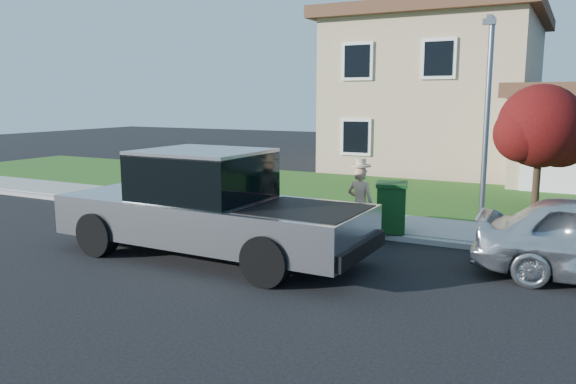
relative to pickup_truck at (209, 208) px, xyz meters
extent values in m
plane|color=black|center=(0.53, 0.10, -1.00)|extent=(80.00, 80.00, 0.00)
cube|color=gray|center=(1.53, 3.00, -0.94)|extent=(40.00, 0.20, 0.12)
cube|color=gray|center=(1.53, 4.10, -0.92)|extent=(40.00, 2.00, 0.15)
cube|color=#1F5016|center=(1.53, 8.60, -0.95)|extent=(40.00, 7.00, 0.10)
cube|color=tan|center=(0.53, 17.10, 2.20)|extent=(8.00, 9.00, 6.40)
cube|color=#4C2D1E|center=(0.53, 17.10, 5.60)|extent=(8.80, 9.80, 0.50)
cube|color=white|center=(-1.67, 12.55, 3.60)|extent=(1.30, 0.10, 1.50)
cube|color=white|center=(1.53, 12.55, 3.60)|extent=(1.30, 0.10, 1.50)
cube|color=black|center=(-1.67, 12.55, 0.60)|extent=(1.30, 0.10, 1.50)
cylinder|color=black|center=(-2.04, -0.99, -0.55)|extent=(0.89, 0.35, 0.89)
cylinder|color=black|center=(-2.01, 1.05, -0.55)|extent=(0.89, 0.35, 0.89)
cylinder|color=black|center=(1.90, -1.05, -0.55)|extent=(0.89, 0.35, 0.89)
cylinder|color=black|center=(1.93, 0.99, -0.55)|extent=(0.89, 0.35, 0.89)
cube|color=#A5A6AB|center=(0.03, 0.00, -0.23)|extent=(6.35, 2.31, 0.80)
cube|color=black|center=(-0.14, 0.00, 0.61)|extent=(2.36, 2.10, 0.94)
cube|color=#A5A6AB|center=(-0.14, 0.00, 1.10)|extent=(2.36, 2.10, 0.09)
cube|color=black|center=(2.14, -0.03, 0.14)|extent=(2.02, 1.91, 0.07)
cube|color=black|center=(-3.16, 0.04, -0.39)|extent=(0.16, 2.11, 0.44)
cube|color=black|center=(3.22, -0.05, -0.44)|extent=(0.16, 2.11, 0.28)
cube|color=black|center=(-1.01, 1.21, 0.50)|extent=(0.14, 0.25, 0.20)
imported|color=tan|center=(2.22, 2.57, -0.16)|extent=(0.65, 0.47, 1.68)
cylinder|color=#D3B487|center=(2.22, 2.57, 0.70)|extent=(0.45, 0.45, 0.04)
cylinder|color=#D3B487|center=(2.22, 2.57, 0.77)|extent=(0.22, 0.22, 0.16)
cylinder|color=black|center=(5.45, 7.67, -0.11)|extent=(0.20, 0.20, 1.57)
sphere|color=#4B1010|center=(5.45, 7.67, 1.41)|extent=(2.25, 2.25, 2.25)
sphere|color=#4B1010|center=(5.94, 7.96, 1.11)|extent=(1.67, 1.67, 1.67)
sphere|color=#4B1010|center=(5.05, 7.37, 1.21)|extent=(1.57, 1.57, 1.57)
cube|color=#103C14|center=(2.75, 3.20, -0.33)|extent=(0.79, 0.86, 1.04)
cube|color=#103C14|center=(2.75, 3.20, 0.23)|extent=(0.87, 0.94, 0.08)
cylinder|color=slate|center=(4.75, 2.85, 1.31)|extent=(0.11, 0.11, 4.62)
cube|color=slate|center=(4.75, 2.61, 3.62)|extent=(0.13, 0.51, 0.11)
cube|color=slate|center=(4.76, 2.38, 3.55)|extent=(0.24, 0.17, 0.11)
camera|label=1|loc=(6.44, -8.95, 2.13)|focal=35.00mm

